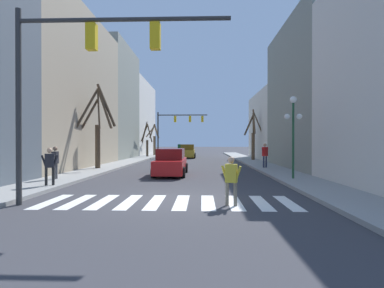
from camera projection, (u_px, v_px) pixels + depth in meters
The scene contains 19 objects.
ground_plane at pixel (170, 200), 10.67m from camera, with size 240.00×240.00×0.00m, color #38383D.
sidewalk_right at pixel (348, 199), 10.46m from camera, with size 2.35×90.00×0.15m.
building_row_left at pixel (85, 100), 29.64m from camera, with size 6.00×50.19×13.35m.
building_row_right at pixel (332, 102), 21.22m from camera, with size 6.00×35.64×11.11m.
crosswalk_stripes at pixel (168, 202), 10.21m from camera, with size 8.55×2.60×0.01m.
traffic_signal_near at pixel (79, 62), 9.65m from camera, with size 6.97×0.28×6.39m.
traffic_signal_far at pixel (176, 124), 40.55m from camera, with size 6.79×0.28×6.13m.
street_lamp_right_corner at pixel (293, 120), 15.65m from camera, with size 0.95×0.36×4.31m.
car_driving_away_lane at pixel (188, 152), 38.50m from camera, with size 2.04×4.14×1.76m.
car_parked_left_near at pixel (184, 151), 44.39m from camera, with size 2.19×4.32×1.73m.
car_parked_left_far at pixel (171, 163), 18.70m from camera, with size 1.96×4.88×1.65m.
pedestrian_on_right_sidewalk at pixel (55, 160), 15.36m from camera, with size 0.24×0.72×1.68m.
pedestrian_crossing_street at pixel (50, 163), 13.15m from camera, with size 0.69×0.34×1.65m.
pedestrian_on_left_sidewalk at pixel (265, 153), 22.39m from camera, with size 0.64×0.59×1.81m.
pedestrian_waiting_at_curb at pixel (231, 177), 9.64m from camera, with size 0.67×0.32×1.59m.
street_tree_left_far at pixel (98, 127), 21.66m from camera, with size 2.62×1.74×6.19m.
street_tree_left_mid at pixel (154, 140), 44.14m from camera, with size 2.18×1.64×4.60m.
street_tree_right_mid at pixel (253, 136), 32.29m from camera, with size 1.89×2.28×5.45m.
street_tree_right_near at pixel (147, 141), 39.93m from camera, with size 1.77×1.84×4.67m.
Camera 1 is at (1.14, -10.62, 2.05)m, focal length 28.00 mm.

